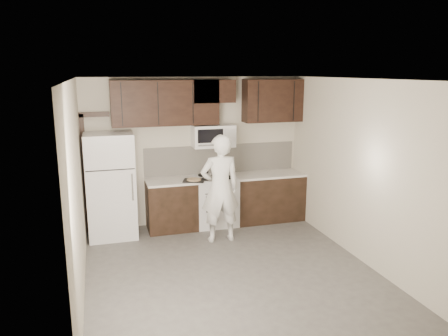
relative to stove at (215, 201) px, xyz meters
name	(u,v)px	position (x,y,z in m)	size (l,w,h in m)	color
floor	(231,271)	(-0.30, -1.94, -0.46)	(4.50, 4.50, 0.00)	#4D4B48
back_wall	(195,151)	(-0.30, 0.31, 0.89)	(4.00, 4.00, 0.00)	beige
ceiling	(231,79)	(-0.30, -1.94, 2.24)	(4.50, 4.50, 0.00)	white
counter_run	(231,200)	(0.30, 0.00, 0.00)	(2.95, 0.64, 0.91)	black
stove	(215,201)	(0.00, 0.00, 0.00)	(0.76, 0.66, 0.94)	silver
backsplash	(221,159)	(0.20, 0.30, 0.72)	(2.90, 0.02, 0.54)	beige
upper_cabinets	(208,101)	(-0.09, 0.14, 1.82)	(3.48, 0.35, 0.78)	black
microwave	(213,136)	(0.00, 0.12, 1.19)	(0.76, 0.42, 0.40)	silver
refrigerator	(111,186)	(-1.85, -0.05, 0.44)	(0.80, 0.76, 1.80)	silver
door_trim	(87,163)	(-2.22, 0.27, 0.79)	(0.50, 0.08, 2.12)	black
saucepan	(208,176)	(-0.18, -0.15, 0.52)	(0.30, 0.17, 0.17)	silver
baking_tray	(194,181)	(-0.44, -0.18, 0.46)	(0.37, 0.27, 0.02)	black
pizza	(194,180)	(-0.44, -0.18, 0.48)	(0.25, 0.25, 0.02)	beige
person	(220,189)	(-0.12, -0.77, 0.44)	(0.66, 0.43, 1.81)	silver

